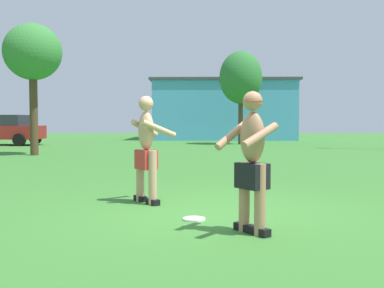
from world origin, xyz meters
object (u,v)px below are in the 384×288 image
at_px(car_red_mid_lot, 1,129).
at_px(player_in_black, 252,156).
at_px(tree_behind_players, 33,54).
at_px(player_near, 147,147).
at_px(tree_right_field, 241,78).
at_px(frisbee, 194,219).

bearing_deg(car_red_mid_lot, player_in_black, -59.05).
xyz_separation_m(car_red_mid_lot, tree_behind_players, (4.29, -6.88, 2.94)).
bearing_deg(player_in_black, tree_behind_players, 120.35).
xyz_separation_m(player_near, tree_behind_players, (-5.36, 9.70, 2.88)).
height_order(car_red_mid_lot, tree_behind_players, tree_behind_players).
distance_m(player_near, tree_right_field, 18.03).
bearing_deg(tree_right_field, player_in_black, -94.61).
bearing_deg(frisbee, player_near, 122.30).
height_order(player_near, player_in_black, player_near).
relative_size(car_red_mid_lot, tree_right_field, 0.88).
xyz_separation_m(frisbee, tree_behind_players, (-6.12, 10.91, 3.75)).
height_order(tree_right_field, tree_behind_players, tree_right_field).
bearing_deg(player_near, tree_right_field, 80.30).
distance_m(player_in_black, tree_behind_players, 13.75).
bearing_deg(car_red_mid_lot, frisbee, -59.66).
bearing_deg(tree_behind_players, frisbee, -60.69).
relative_size(frisbee, tree_behind_players, 0.06).
xyz_separation_m(tree_right_field, tree_behind_players, (-8.36, -7.87, 0.18)).
bearing_deg(tree_behind_players, player_near, -61.08).
bearing_deg(player_in_black, tree_right_field, 85.39).
relative_size(car_red_mid_lot, tree_behind_players, 0.91).
height_order(player_in_black, tree_behind_players, tree_behind_players).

